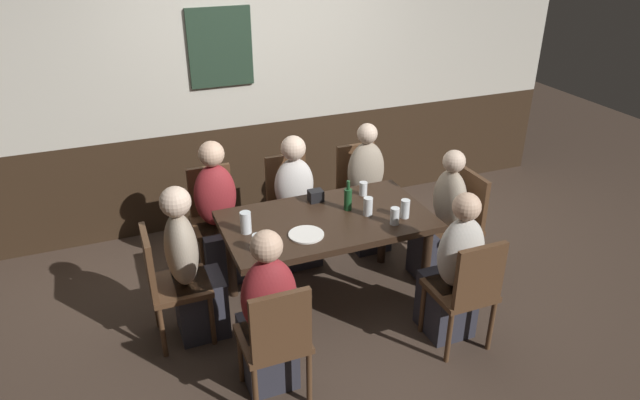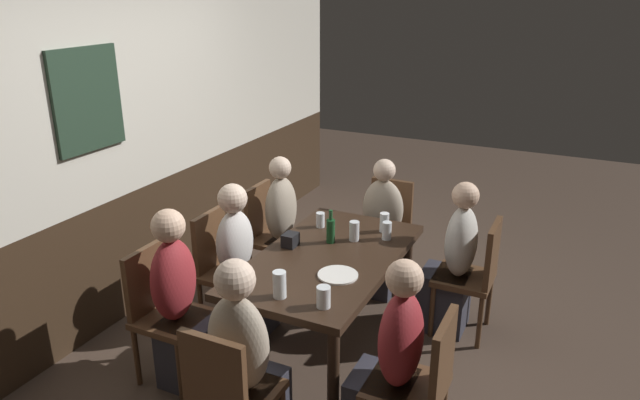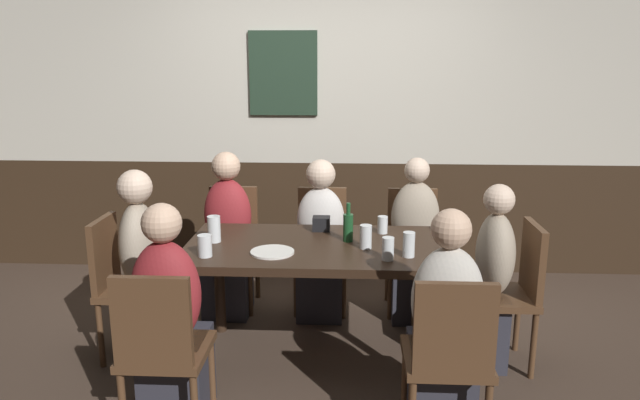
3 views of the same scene
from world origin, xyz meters
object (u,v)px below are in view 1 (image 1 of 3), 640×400
object	(u,v)px
highball_clear	(395,217)
plate_white_large	(306,235)
dining_table	(327,229)
pint_glass_stout	(405,210)
chair_head_east	(459,219)
person_head_west	(191,274)
person_left_far	(219,222)
chair_head_west	(168,280)
person_right_far	(367,197)
person_mid_far	(296,210)
chair_mid_far	(290,200)
person_head_east	(442,226)
condiment_caddy	(316,196)
beer_glass_half	(368,207)
person_left_near	(268,323)
pint_glass_pale	(246,224)
chair_left_far	(214,213)
chair_left_near	(276,338)
beer_bottle_green	(348,199)
person_right_near	(453,277)
chair_right_far	(359,188)
chair_right_near	(467,288)
beer_glass_tall	(363,189)
pint_glass_amber	(258,244)

from	to	relation	value
highball_clear	plate_white_large	xyz separation A→B (m)	(-0.65, 0.08, -0.05)
dining_table	pint_glass_stout	world-z (taller)	pint_glass_stout
chair_head_east	person_head_west	bearing A→B (deg)	180.00
person_left_far	highball_clear	world-z (taller)	person_left_far
chair_head_west	person_right_far	world-z (taller)	person_right_far
person_mid_far	pint_glass_stout	size ratio (longest dim) A/B	8.02
chair_mid_far	person_head_east	distance (m)	1.32
chair_mid_far	condiment_caddy	size ratio (longest dim) A/B	8.00
chair_mid_far	beer_glass_half	size ratio (longest dim) A/B	6.32
person_head_east	person_left_near	size ratio (longest dim) A/B	0.96
person_head_east	person_head_west	distance (m)	2.03
chair_head_west	condiment_caddy	size ratio (longest dim) A/B	8.00
pint_glass_pale	chair_left_far	bearing A→B (deg)	94.64
highball_clear	person_head_west	bearing A→B (deg)	169.78
person_mid_far	beer_glass_half	bearing A→B (deg)	-67.89
person_left_near	pint_glass_stout	bearing A→B (deg)	21.80
chair_left_near	person_left_near	distance (m)	0.16
chair_head_east	person_head_east	world-z (taller)	person_head_east
chair_left_near	beer_bottle_green	distance (m)	1.30
person_right_near	chair_right_far	bearing A→B (deg)	90.00
chair_head_west	person_right_far	xyz separation A→B (m)	(1.85, 0.68, -0.02)
chair_mid_far	pint_glass_pale	bearing A→B (deg)	-126.23
chair_head_east	chair_left_far	world-z (taller)	same
person_head_west	person_mid_far	distance (m)	1.22
person_mid_far	person_head_east	bearing A→B (deg)	-33.82
chair_left_far	chair_right_near	bearing A→B (deg)	-51.48
chair_mid_far	beer_bottle_green	size ratio (longest dim) A/B	3.71
pint_glass_stout	condiment_caddy	world-z (taller)	pint_glass_stout
chair_right_far	pint_glass_pale	xyz separation A→B (m)	(-1.27, -0.82, 0.31)
chair_head_east	chair_mid_far	world-z (taller)	same
dining_table	chair_head_east	bearing A→B (deg)	0.00
chair_mid_far	person_right_far	distance (m)	0.69
chair_left_near	beer_glass_tall	xyz separation A→B (m)	(1.08, 1.09, 0.29)
highball_clear	pint_glass_amber	bearing A→B (deg)	179.65
beer_glass_half	condiment_caddy	size ratio (longest dim) A/B	1.27
person_left_far	beer_glass_tall	xyz separation A→B (m)	(1.08, -0.43, 0.29)
chair_right_near	pint_glass_amber	xyz separation A→B (m)	(-1.26, 0.59, 0.30)
person_left_near	highball_clear	world-z (taller)	person_left_near
dining_table	chair_mid_far	size ratio (longest dim) A/B	1.73
chair_head_east	highball_clear	bearing A→B (deg)	-161.20
pint_glass_stout	pint_glass_pale	bearing A→B (deg)	169.26
chair_left_near	pint_glass_stout	xyz separation A→B (m)	(1.21, 0.64, 0.30)
plate_white_large	chair_mid_far	bearing A→B (deg)	77.36
chair_head_west	beer_bottle_green	xyz separation A→B (m)	(1.38, 0.07, 0.34)
dining_table	chair_left_near	world-z (taller)	chair_left_near
dining_table	person_left_far	bearing A→B (deg)	134.55
person_head_east	pint_glass_stout	size ratio (longest dim) A/B	7.93
chair_right_far	person_head_east	bearing A→B (deg)	-67.81
chair_left_near	chair_left_far	size ratio (longest dim) A/B	1.00
person_right_far	person_mid_far	distance (m)	0.67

